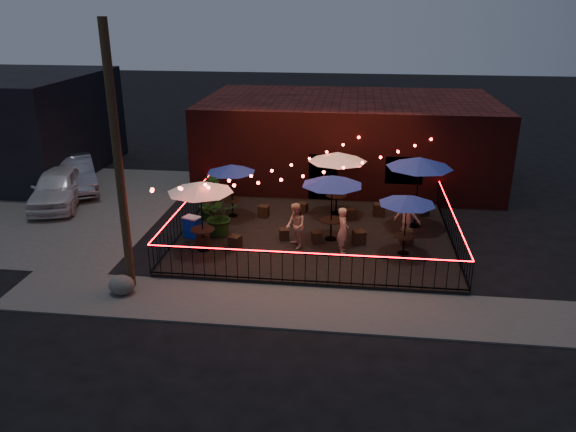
# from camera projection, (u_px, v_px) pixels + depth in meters

# --- Properties ---
(ground) EXTENTS (110.00, 110.00, 0.00)m
(ground) POSITION_uv_depth(u_px,v_px,m) (310.00, 260.00, 19.40)
(ground) COLOR black
(ground) RESTS_ON ground
(patio) EXTENTS (10.00, 8.00, 0.15)m
(patio) POSITION_uv_depth(u_px,v_px,m) (315.00, 236.00, 21.23)
(patio) COLOR black
(patio) RESTS_ON ground
(sidewalk) EXTENTS (18.00, 2.50, 0.05)m
(sidewalk) POSITION_uv_depth(u_px,v_px,m) (301.00, 307.00, 16.38)
(sidewalk) COLOR #484543
(sidewalk) RESTS_ON ground
(parking_lot) EXTENTS (11.00, 12.00, 0.02)m
(parking_lot) POSITION_uv_depth(u_px,v_px,m) (44.00, 206.00, 24.47)
(parking_lot) COLOR #484543
(parking_lot) RESTS_ON ground
(brick_building) EXTENTS (14.00, 8.00, 4.00)m
(brick_building) POSITION_uv_depth(u_px,v_px,m) (348.00, 139.00, 27.84)
(brick_building) COLOR black
(brick_building) RESTS_ON ground
(utility_pole) EXTENTS (0.26, 0.26, 8.00)m
(utility_pole) POSITION_uv_depth(u_px,v_px,m) (118.00, 163.00, 16.18)
(utility_pole) COLOR #342415
(utility_pole) RESTS_ON ground
(fence_front) EXTENTS (10.00, 0.04, 1.04)m
(fence_front) POSITION_uv_depth(u_px,v_px,m) (305.00, 268.00, 17.31)
(fence_front) COLOR black
(fence_front) RESTS_ON patio
(fence_left) EXTENTS (0.04, 8.00, 1.04)m
(fence_left) POSITION_uv_depth(u_px,v_px,m) (186.00, 216.00, 21.59)
(fence_left) COLOR black
(fence_left) RESTS_ON patio
(fence_right) EXTENTS (0.04, 8.00, 1.04)m
(fence_right) POSITION_uv_depth(u_px,v_px,m) (452.00, 227.00, 20.45)
(fence_right) COLOR black
(fence_right) RESTS_ON patio
(festoon_lights) EXTENTS (10.02, 8.72, 1.32)m
(festoon_lights) POSITION_uv_depth(u_px,v_px,m) (287.00, 175.00, 20.19)
(festoon_lights) COLOR #FD221E
(festoon_lights) RESTS_ON ground
(cafe_table_0) EXTENTS (2.41, 2.41, 2.52)m
(cafe_table_0) POSITION_uv_depth(u_px,v_px,m) (200.00, 188.00, 19.05)
(cafe_table_0) COLOR black
(cafe_table_0) RESTS_ON patio
(cafe_table_1) EXTENTS (2.48, 2.48, 2.18)m
(cafe_table_1) POSITION_uv_depth(u_px,v_px,m) (231.00, 169.00, 22.30)
(cafe_table_1) COLOR black
(cafe_table_1) RESTS_ON patio
(cafe_table_2) EXTENTS (2.90, 2.90, 2.46)m
(cafe_table_2) POSITION_uv_depth(u_px,v_px,m) (332.00, 181.00, 19.93)
(cafe_table_2) COLOR black
(cafe_table_2) RESTS_ON patio
(cafe_table_3) EXTENTS (2.58, 2.58, 2.61)m
(cafe_table_3) POSITION_uv_depth(u_px,v_px,m) (338.00, 158.00, 22.41)
(cafe_table_3) COLOR black
(cafe_table_3) RESTS_ON patio
(cafe_table_4) EXTENTS (2.48, 2.48, 2.15)m
(cafe_table_4) POSITION_uv_depth(u_px,v_px,m) (407.00, 200.00, 18.86)
(cafe_table_4) COLOR black
(cafe_table_4) RESTS_ON patio
(cafe_table_5) EXTENTS (2.96, 2.96, 2.78)m
(cafe_table_5) POSITION_uv_depth(u_px,v_px,m) (420.00, 163.00, 21.06)
(cafe_table_5) COLOR black
(cafe_table_5) RESTS_ON patio
(bistro_chair_0) EXTENTS (0.41, 0.41, 0.47)m
(bistro_chair_0) POSITION_uv_depth(u_px,v_px,m) (203.00, 241.00, 19.94)
(bistro_chair_0) COLOR black
(bistro_chair_0) RESTS_ON patio
(bistro_chair_1) EXTENTS (0.49, 0.49, 0.46)m
(bistro_chair_1) POSITION_uv_depth(u_px,v_px,m) (235.00, 242.00, 19.90)
(bistro_chair_1) COLOR black
(bistro_chair_1) RESTS_ON patio
(bistro_chair_2) EXTENTS (0.47, 0.47, 0.49)m
(bistro_chair_2) POSITION_uv_depth(u_px,v_px,m) (208.00, 210.00, 22.99)
(bistro_chair_2) COLOR black
(bistro_chair_2) RESTS_ON patio
(bistro_chair_3) EXTENTS (0.44, 0.44, 0.47)m
(bistro_chair_3) POSITION_uv_depth(u_px,v_px,m) (264.00, 211.00, 22.83)
(bistro_chair_3) COLOR black
(bistro_chair_3) RESTS_ON patio
(bistro_chair_4) EXTENTS (0.41, 0.41, 0.41)m
(bistro_chair_4) POSITION_uv_depth(u_px,v_px,m) (284.00, 234.00, 20.65)
(bistro_chair_4) COLOR black
(bistro_chair_4) RESTS_ON patio
(bistro_chair_5) EXTENTS (0.44, 0.44, 0.41)m
(bistro_chair_5) POSITION_uv_depth(u_px,v_px,m) (317.00, 237.00, 20.39)
(bistro_chair_5) COLOR black
(bistro_chair_5) RESTS_ON patio
(bistro_chair_6) EXTENTS (0.42, 0.42, 0.41)m
(bistro_chair_6) POSITION_uv_depth(u_px,v_px,m) (303.00, 208.00, 23.32)
(bistro_chair_6) COLOR black
(bistro_chair_6) RESTS_ON patio
(bistro_chair_7) EXTENTS (0.46, 0.46, 0.43)m
(bistro_chair_7) POSITION_uv_depth(u_px,v_px,m) (351.00, 214.00, 22.58)
(bistro_chair_7) COLOR black
(bistro_chair_7) RESTS_ON patio
(bistro_chair_8) EXTENTS (0.53, 0.53, 0.49)m
(bistro_chair_8) POSITION_uv_depth(u_px,v_px,m) (359.00, 237.00, 20.27)
(bistro_chair_8) COLOR black
(bistro_chair_8) RESTS_ON patio
(bistro_chair_9) EXTENTS (0.49, 0.49, 0.52)m
(bistro_chair_9) POSITION_uv_depth(u_px,v_px,m) (407.00, 237.00, 20.24)
(bistro_chair_9) COLOR black
(bistro_chair_9) RESTS_ON patio
(bistro_chair_10) EXTENTS (0.47, 0.47, 0.51)m
(bistro_chair_10) POSITION_uv_depth(u_px,v_px,m) (379.00, 210.00, 22.93)
(bistro_chair_10) COLOR black
(bistro_chair_10) RESTS_ON patio
(bistro_chair_11) EXTENTS (0.52, 0.52, 0.48)m
(bistro_chair_11) POSITION_uv_depth(u_px,v_px,m) (423.00, 210.00, 22.99)
(bistro_chair_11) COLOR black
(bistro_chair_11) RESTS_ON patio
(patron_a) EXTENTS (0.51, 0.67, 1.66)m
(patron_a) POSITION_uv_depth(u_px,v_px,m) (343.00, 230.00, 19.37)
(patron_a) COLOR tan
(patron_a) RESTS_ON patio
(patron_b) EXTENTS (0.89, 0.98, 1.65)m
(patron_b) POSITION_uv_depth(u_px,v_px,m) (296.00, 226.00, 19.76)
(patron_b) COLOR tan
(patron_b) RESTS_ON patio
(patron_c) EXTENTS (1.15, 0.90, 1.57)m
(patron_c) POSITION_uv_depth(u_px,v_px,m) (407.00, 216.00, 20.78)
(patron_c) COLOR tan
(patron_c) RESTS_ON patio
(potted_shrub_a) EXTENTS (1.63, 1.50, 1.51)m
(potted_shrub_a) POSITION_uv_depth(u_px,v_px,m) (220.00, 216.00, 20.86)
(potted_shrub_a) COLOR #183411
(potted_shrub_a) RESTS_ON patio
(potted_shrub_b) EXTENTS (0.84, 0.74, 1.30)m
(potted_shrub_b) POSITION_uv_depth(u_px,v_px,m) (208.00, 204.00, 22.44)
(potted_shrub_b) COLOR #123D11
(potted_shrub_b) RESTS_ON patio
(potted_shrub_c) EXTENTS (0.96, 0.96, 1.32)m
(potted_shrub_c) POSITION_uv_depth(u_px,v_px,m) (212.00, 192.00, 23.83)
(potted_shrub_c) COLOR #0C390E
(potted_shrub_c) RESTS_ON patio
(cooler) EXTENTS (0.73, 0.63, 0.81)m
(cooler) POSITION_uv_depth(u_px,v_px,m) (192.00, 227.00, 20.77)
(cooler) COLOR #0C2AB0
(cooler) RESTS_ON patio
(boulder) EXTENTS (1.02, 0.94, 0.66)m
(boulder) POSITION_uv_depth(u_px,v_px,m) (122.00, 285.00, 16.99)
(boulder) COLOR #44443F
(boulder) RESTS_ON ground
(car_white) EXTENTS (3.10, 5.04, 1.60)m
(car_white) POSITION_uv_depth(u_px,v_px,m) (58.00, 187.00, 24.45)
(car_white) COLOR silver
(car_white) RESTS_ON ground
(car_silver) EXTENTS (3.86, 4.90, 1.56)m
(car_silver) POSITION_uv_depth(u_px,v_px,m) (75.00, 174.00, 26.39)
(car_silver) COLOR gray
(car_silver) RESTS_ON ground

